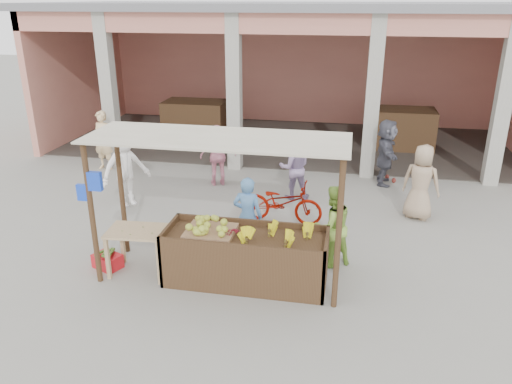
% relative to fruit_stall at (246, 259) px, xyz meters
% --- Properties ---
extents(ground, '(60.00, 60.00, 0.00)m').
position_rel_fruit_stall_xyz_m(ground, '(-0.50, 0.00, -0.40)').
color(ground, gray).
rests_on(ground, ground).
extents(market_building, '(14.40, 6.40, 4.20)m').
position_rel_fruit_stall_xyz_m(market_building, '(-0.45, 8.93, 2.30)').
color(market_building, tan).
rests_on(market_building, ground).
extents(fruit_stall, '(2.60, 0.95, 0.80)m').
position_rel_fruit_stall_xyz_m(fruit_stall, '(0.00, 0.00, 0.00)').
color(fruit_stall, '#452F1B').
rests_on(fruit_stall, ground).
extents(stall_awning, '(4.09, 1.35, 2.39)m').
position_rel_fruit_stall_xyz_m(stall_awning, '(-0.51, 0.06, 1.58)').
color(stall_awning, '#452F1B').
rests_on(stall_awning, ground).
extents(banana_heap, '(1.03, 0.56, 0.19)m').
position_rel_fruit_stall_xyz_m(banana_heap, '(0.49, -0.04, 0.49)').
color(banana_heap, yellow).
rests_on(banana_heap, fruit_stall).
extents(melon_tray, '(0.78, 0.68, 0.21)m').
position_rel_fruit_stall_xyz_m(melon_tray, '(-0.58, 0.03, 0.50)').
color(melon_tray, '#956D4C').
rests_on(melon_tray, fruit_stall).
extents(berry_heap, '(0.41, 0.33, 0.13)m').
position_rel_fruit_stall_xyz_m(berry_heap, '(-0.18, -0.01, 0.46)').
color(berry_heap, maroon).
rests_on(berry_heap, fruit_stall).
extents(side_table, '(1.03, 0.73, 0.80)m').
position_rel_fruit_stall_xyz_m(side_table, '(-1.79, -0.08, 0.26)').
color(side_table, tan).
rests_on(side_table, ground).
extents(papaya_pile, '(0.65, 0.37, 0.19)m').
position_rel_fruit_stall_xyz_m(papaya_pile, '(-1.79, -0.08, 0.49)').
color(papaya_pile, '#41862B').
rests_on(papaya_pile, side_table).
extents(red_crate, '(0.56, 0.49, 0.24)m').
position_rel_fruit_stall_xyz_m(red_crate, '(-2.43, -0.02, -0.28)').
color(red_crate, red).
rests_on(red_crate, ground).
extents(plantain_bundle, '(0.39, 0.27, 0.08)m').
position_rel_fruit_stall_xyz_m(plantain_bundle, '(-2.43, -0.02, -0.12)').
color(plantain_bundle, '#588731').
rests_on(plantain_bundle, red_crate).
extents(produce_sacks, '(0.71, 0.66, 0.54)m').
position_rel_fruit_stall_xyz_m(produce_sacks, '(2.51, 5.28, -0.13)').
color(produce_sacks, maroon).
rests_on(produce_sacks, ground).
extents(vendor_blue, '(0.62, 0.48, 1.56)m').
position_rel_fruit_stall_xyz_m(vendor_blue, '(-0.16, 0.93, 0.38)').
color(vendor_blue, '#578ECE').
rests_on(vendor_blue, ground).
extents(vendor_green, '(0.85, 0.75, 1.53)m').
position_rel_fruit_stall_xyz_m(vendor_green, '(1.32, 0.83, 0.36)').
color(vendor_green, '#8DBC43').
rests_on(vendor_green, ground).
extents(motorcycle, '(0.74, 1.78, 0.91)m').
position_rel_fruit_stall_xyz_m(motorcycle, '(0.25, 2.40, 0.05)').
color(motorcycle, '#880E02').
rests_on(motorcycle, ground).
extents(shopper_a, '(1.24, 1.33, 1.90)m').
position_rel_fruit_stall_xyz_m(shopper_a, '(-3.25, 2.64, 0.55)').
color(shopper_a, white).
rests_on(shopper_a, ground).
extents(shopper_b, '(1.07, 0.83, 1.61)m').
position_rel_fruit_stall_xyz_m(shopper_b, '(-1.60, 4.28, 0.40)').
color(shopper_b, pink).
rests_on(shopper_b, ground).
extents(shopper_c, '(0.99, 0.81, 1.76)m').
position_rel_fruit_stall_xyz_m(shopper_c, '(3.01, 3.15, 0.48)').
color(shopper_c, tan).
rests_on(shopper_c, ground).
extents(shopper_d, '(0.68, 1.60, 1.71)m').
position_rel_fruit_stall_xyz_m(shopper_d, '(2.40, 5.14, 0.46)').
color(shopper_d, '#4E4E5A').
rests_on(shopper_d, ground).
extents(shopper_e, '(0.68, 0.56, 1.64)m').
position_rel_fruit_stall_xyz_m(shopper_e, '(-4.92, 4.89, 0.42)').
color(shopper_e, '#F8D095').
rests_on(shopper_e, ground).
extents(shopper_f, '(0.86, 0.60, 1.60)m').
position_rel_fruit_stall_xyz_m(shopper_f, '(0.33, 3.78, 0.40)').
color(shopper_f, gray).
rests_on(shopper_f, ground).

